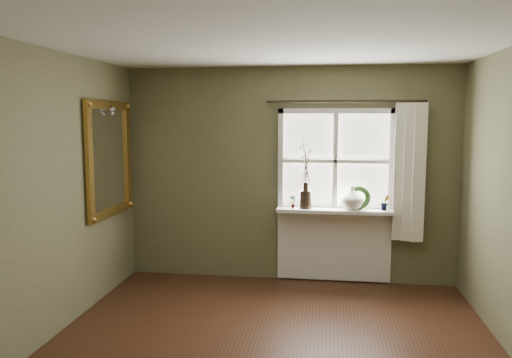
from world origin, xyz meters
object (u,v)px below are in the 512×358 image
at_px(dark_jug, 306,199).
at_px(wreath, 359,200).
at_px(cream_vase, 352,198).
at_px(gilt_mirror, 110,158).

xyz_separation_m(dark_jug, wreath, (0.62, 0.04, -0.00)).
xyz_separation_m(dark_jug, cream_vase, (0.54, 0.00, 0.03)).
distance_m(wreath, gilt_mirror, 2.91).
bearing_deg(cream_vase, gilt_mirror, -167.72).
bearing_deg(cream_vase, wreath, 26.05).
distance_m(dark_jug, wreath, 0.62).
bearing_deg(wreath, cream_vase, -155.34).
distance_m(dark_jug, cream_vase, 0.54).
relative_size(cream_vase, gilt_mirror, 0.21).
bearing_deg(gilt_mirror, wreath, 12.71).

